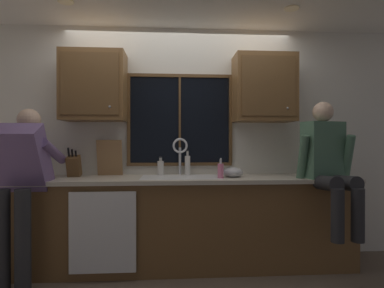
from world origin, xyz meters
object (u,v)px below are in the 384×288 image
(cutting_board, at_px, (110,158))
(soap_dispenser, at_px, (221,170))
(person_standing, at_px, (19,177))
(knife_block, at_px, (74,166))
(bottle_green_glass, at_px, (161,168))
(mixing_bowl, at_px, (233,172))
(person_sitting_on_counter, at_px, (328,160))
(bottle_tall_clear, at_px, (188,165))

(cutting_board, bearing_deg, soap_dispenser, -16.10)
(person_standing, height_order, soap_dispenser, person_standing)
(knife_block, height_order, bottle_green_glass, knife_block)
(soap_dispenser, relative_size, bottle_green_glass, 1.00)
(cutting_board, relative_size, mixing_bowl, 1.86)
(bottle_green_glass, bearing_deg, mixing_bowl, -16.31)
(knife_block, bearing_deg, person_sitting_on_counter, -8.65)
(soap_dispenser, relative_size, bottle_tall_clear, 0.74)
(mixing_bowl, height_order, soap_dispenser, soap_dispenser)
(bottle_green_glass, relative_size, bottle_tall_clear, 0.74)
(mixing_bowl, bearing_deg, bottle_tall_clear, 157.63)
(person_standing, relative_size, person_sitting_on_counter, 1.26)
(person_standing, relative_size, bottle_tall_clear, 5.85)
(soap_dispenser, distance_m, bottle_tall_clear, 0.43)
(person_standing, height_order, bottle_tall_clear, person_standing)
(person_standing, xyz_separation_m, soap_dispenser, (1.83, 0.21, 0.02))
(soap_dispenser, height_order, bottle_tall_clear, bottle_tall_clear)
(person_sitting_on_counter, height_order, cutting_board, person_sitting_on_counter)
(knife_block, distance_m, bottle_tall_clear, 1.18)
(person_standing, relative_size, knife_block, 4.96)
(bottle_green_glass, bearing_deg, person_standing, -156.55)
(bottle_tall_clear, bearing_deg, knife_block, -177.39)
(mixing_bowl, distance_m, soap_dispenser, 0.18)
(cutting_board, relative_size, bottle_tall_clear, 1.42)
(knife_block, bearing_deg, bottle_tall_clear, 2.61)
(cutting_board, height_order, bottle_tall_clear, cutting_board)
(person_standing, distance_m, soap_dispenser, 1.84)
(bottle_green_glass, xyz_separation_m, bottle_tall_clear, (0.29, -0.03, 0.03))
(person_standing, relative_size, soap_dispenser, 7.92)
(person_sitting_on_counter, distance_m, cutting_board, 2.22)
(person_sitting_on_counter, bearing_deg, person_standing, -178.72)
(cutting_board, distance_m, mixing_bowl, 1.32)
(bottle_green_glass, bearing_deg, cutting_board, 178.65)
(person_sitting_on_counter, height_order, knife_block, person_sitting_on_counter)
(person_sitting_on_counter, bearing_deg, knife_block, 171.35)
(person_sitting_on_counter, distance_m, soap_dispenser, 1.04)
(person_sitting_on_counter, bearing_deg, soap_dispenser, 171.74)
(bottle_tall_clear, bearing_deg, person_sitting_on_counter, -18.10)
(mixing_bowl, bearing_deg, soap_dispenser, -144.76)
(person_sitting_on_counter, relative_size, bottle_green_glass, 6.24)
(person_standing, bearing_deg, mixing_bowl, 9.01)
(cutting_board, bearing_deg, mixing_bowl, -10.15)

